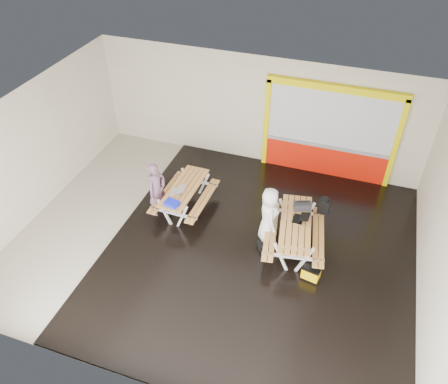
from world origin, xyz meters
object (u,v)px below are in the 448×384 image
at_px(blue_pouch, 172,203).
at_px(dark_case, 266,245).
at_px(fluke_bag, 311,273).
at_px(person_right, 269,215).
at_px(laptop_right, 301,218).
at_px(toolbox, 302,206).
at_px(picnic_table_left, 185,192).
at_px(backpack, 324,205).
at_px(person_left, 157,190).
at_px(picnic_table_right, 295,229).
at_px(laptop_left, 177,191).

distance_m(blue_pouch, dark_case, 2.63).
relative_size(dark_case, fluke_bag, 0.82).
height_order(person_right, dark_case, person_right).
relative_size(laptop_right, toolbox, 0.85).
bearing_deg(person_right, toolbox, -78.48).
height_order(picnic_table_left, dark_case, picnic_table_left).
height_order(blue_pouch, backpack, backpack).
height_order(person_left, blue_pouch, person_left).
height_order(laptop_right, toolbox, toolbox).
xyz_separation_m(picnic_table_left, backpack, (3.72, 0.48, 0.18)).
distance_m(picnic_table_left, toolbox, 3.23).
bearing_deg(blue_pouch, dark_case, 0.74).
relative_size(picnic_table_right, person_right, 1.50).
bearing_deg(laptop_left, fluke_bag, -16.35).
bearing_deg(toolbox, person_right, -144.38).
distance_m(person_left, fluke_bag, 4.57).
distance_m(laptop_right, fluke_bag, 1.37).
bearing_deg(blue_pouch, laptop_right, 7.77).
distance_m(backpack, fluke_bag, 1.97).
xyz_separation_m(toolbox, fluke_bag, (0.57, -1.48, -0.72)).
distance_m(person_left, backpack, 4.43).
height_order(person_right, toolbox, person_right).
bearing_deg(dark_case, backpack, 45.95).
height_order(laptop_right, dark_case, laptop_right).
xyz_separation_m(person_left, laptop_left, (0.55, 0.12, 0.02)).
distance_m(picnic_table_left, dark_case, 2.67).
xyz_separation_m(picnic_table_right, toolbox, (0.04, 0.56, 0.30)).
height_order(picnic_table_right, toolbox, toolbox).
xyz_separation_m(laptop_left, backpack, (3.80, 0.75, -0.06)).
relative_size(blue_pouch, toolbox, 0.75).
xyz_separation_m(laptop_left, laptop_right, (3.33, -0.07, 0.06)).
bearing_deg(picnic_table_left, backpack, 7.36).
distance_m(dark_case, fluke_bag, 1.42).
height_order(picnic_table_left, person_right, person_right).
height_order(picnic_table_left, laptop_right, laptop_right).
distance_m(laptop_right, backpack, 0.95).
xyz_separation_m(person_right, laptop_right, (0.77, 0.11, 0.02)).
bearing_deg(toolbox, person_left, -173.12).
xyz_separation_m(toolbox, backpack, (0.50, 0.41, -0.17)).
bearing_deg(backpack, person_right, -142.91).
xyz_separation_m(laptop_left, dark_case, (2.60, -0.48, -0.72)).
distance_m(picnic_table_right, laptop_right, 0.30).
bearing_deg(fluke_bag, toolbox, 111.10).
xyz_separation_m(picnic_table_left, person_left, (-0.63, -0.39, 0.22)).
distance_m(toolbox, fluke_bag, 1.74).
relative_size(toolbox, dark_case, 1.24).
bearing_deg(laptop_left, person_right, -4.07).
bearing_deg(dark_case, picnic_table_left, 163.31).
height_order(picnic_table_left, laptop_left, laptop_left).
height_order(picnic_table_left, toolbox, toolbox).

